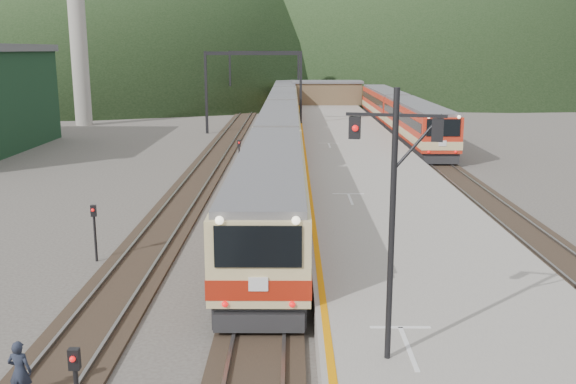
{
  "coord_description": "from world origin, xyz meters",
  "views": [
    {
      "loc": [
        0.94,
        -8.51,
        8.15
      ],
      "look_at": [
        0.77,
        19.12,
        2.0
      ],
      "focal_mm": 40.0,
      "sensor_mm": 36.0,
      "label": 1
    }
  ],
  "objects_px": {
    "second_train": "(398,113)",
    "signal_mast": "(393,198)",
    "main_train": "(282,119)",
    "worker": "(20,372)"
  },
  "relations": [
    {
      "from": "second_train",
      "to": "signal_mast",
      "type": "relative_size",
      "value": 6.13
    },
    {
      "from": "main_train",
      "to": "signal_mast",
      "type": "distance_m",
      "value": 43.92
    },
    {
      "from": "second_train",
      "to": "signal_mast",
      "type": "bearing_deg",
      "value": -99.4
    },
    {
      "from": "signal_mast",
      "to": "worker",
      "type": "bearing_deg",
      "value": -178.01
    },
    {
      "from": "signal_mast",
      "to": "worker",
      "type": "height_order",
      "value": "signal_mast"
    },
    {
      "from": "worker",
      "to": "signal_mast",
      "type": "bearing_deg",
      "value": -174.29
    },
    {
      "from": "worker",
      "to": "second_train",
      "type": "bearing_deg",
      "value": -104.87
    },
    {
      "from": "main_train",
      "to": "worker",
      "type": "distance_m",
      "value": 44.36
    },
    {
      "from": "main_train",
      "to": "signal_mast",
      "type": "relative_size",
      "value": 12.83
    },
    {
      "from": "main_train",
      "to": "worker",
      "type": "relative_size",
      "value": 53.0
    }
  ]
}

